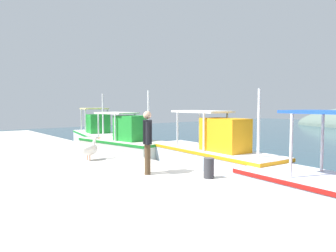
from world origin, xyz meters
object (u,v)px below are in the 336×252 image
at_px(fisherman_standing, 147,139).
at_px(mooring_bollard_nearest, 209,168).
at_px(fishing_boat_third, 213,154).
at_px(pelican, 90,148).
at_px(fishing_boat_second, 124,143).
at_px(fishing_boat_nearest, 96,134).

xyz_separation_m(fisherman_standing, mooring_bollard_nearest, (1.39, 0.94, -0.68)).
relative_size(fishing_boat_third, mooring_bollard_nearest, 12.58).
height_order(fishing_boat_third, pelican, fishing_boat_third).
bearing_deg(fisherman_standing, fishing_boat_second, 154.24).
distance_m(pelican, fisherman_standing, 3.02).
bearing_deg(pelican, fishing_boat_third, 74.17).
xyz_separation_m(fishing_boat_second, pelican, (4.10, -3.75, 0.50)).
bearing_deg(fishing_boat_third, pelican, -105.83).
distance_m(fishing_boat_nearest, fishing_boat_third, 11.07).
bearing_deg(fishing_boat_nearest, mooring_bollard_nearest, -14.39).
relative_size(pelican, mooring_bollard_nearest, 1.86).
relative_size(fishing_boat_third, fisherman_standing, 3.82).
bearing_deg(fishing_boat_nearest, fishing_boat_second, -11.56).
bearing_deg(fishing_boat_second, fishing_boat_third, 9.39).
relative_size(fishing_boat_second, fishing_boat_third, 0.83).
bearing_deg(pelican, fisherman_standing, 6.68).
height_order(fishing_boat_nearest, fishing_boat_third, fishing_boat_nearest).
distance_m(fisherman_standing, mooring_bollard_nearest, 1.82).
xyz_separation_m(pelican, fisherman_standing, (2.95, 0.35, 0.54)).
xyz_separation_m(fishing_boat_nearest, pelican, (9.75, -4.90, 0.53)).
xyz_separation_m(pelican, mooring_bollard_nearest, (4.34, 1.29, -0.14)).
height_order(fishing_boat_nearest, fishing_boat_second, fishing_boat_nearest).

